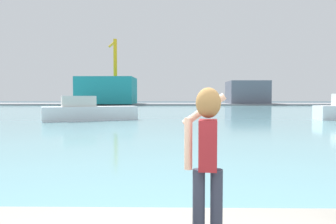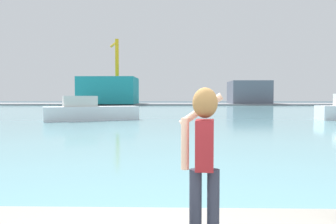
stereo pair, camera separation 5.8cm
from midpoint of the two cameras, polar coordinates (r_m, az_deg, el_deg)
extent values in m
plane|color=#334751|center=(52.82, 1.06, 0.18)|extent=(220.00, 220.00, 0.00)
cube|color=#6BA8B2|center=(54.82, 1.06, 0.28)|extent=(140.00, 100.00, 0.02)
cube|color=gray|center=(94.79, 1.04, 1.40)|extent=(140.00, 20.00, 0.39)
cylinder|color=#2D3342|center=(3.87, 4.92, -15.84)|extent=(0.14, 0.14, 0.82)
cylinder|color=#2D3342|center=(3.89, 7.98, -15.76)|extent=(0.14, 0.14, 0.82)
cube|color=maroon|center=(3.72, 6.51, -5.66)|extent=(0.24, 0.36, 0.56)
sphere|color=#E0B293|center=(3.68, 6.55, 1.45)|extent=(0.22, 0.22, 0.22)
ellipsoid|color=olive|center=(3.66, 6.58, 1.60)|extent=(0.28, 0.26, 0.34)
cylinder|color=#E0B293|center=(3.70, 3.10, -5.52)|extent=(0.09, 0.09, 0.58)
cylinder|color=#E0B293|center=(3.90, 5.86, 0.35)|extent=(0.53, 0.14, 0.40)
cube|color=black|center=(4.02, 5.93, 2.84)|extent=(0.02, 0.07, 0.14)
cube|color=white|center=(32.61, -13.37, -0.23)|extent=(9.02, 5.50, 1.34)
cube|color=silver|center=(32.42, -15.33, 1.82)|extent=(3.50, 2.72, 1.02)
cube|color=teal|center=(91.79, -10.54, 3.68)|extent=(15.05, 12.68, 7.17)
cube|color=slate|center=(95.57, 13.55, 3.34)|extent=(10.72, 10.91, 6.28)
cylinder|color=yellow|center=(92.73, -9.16, 6.98)|extent=(1.00, 1.00, 17.85)
cylinder|color=yellow|center=(97.84, -9.70, 11.54)|extent=(3.77, 8.23, 0.70)
camera|label=1|loc=(0.03, -90.17, -0.01)|focal=35.06mm
camera|label=2|loc=(0.03, 89.83, 0.01)|focal=35.06mm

